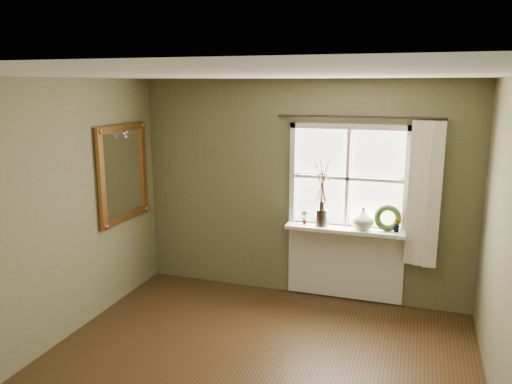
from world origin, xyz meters
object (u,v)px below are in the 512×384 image
Objects in this scene: wreath at (388,221)px; cream_vase at (363,218)px; dark_jug at (322,218)px; gilt_mirror at (123,173)px.

cream_vase is at bearing 176.72° from wreath.
wreath reaches higher than dark_jug.
dark_jug is at bearing 171.30° from wreath.
cream_vase is 0.86× the size of wreath.
wreath is (0.74, 0.04, 0.02)m from dark_jug.
dark_jug is 2.38m from gilt_mirror.
cream_vase is 0.27m from wreath.
gilt_mirror reaches higher than dark_jug.
gilt_mirror is at bearing -167.67° from cream_vase.
dark_jug is 0.75× the size of cream_vase.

